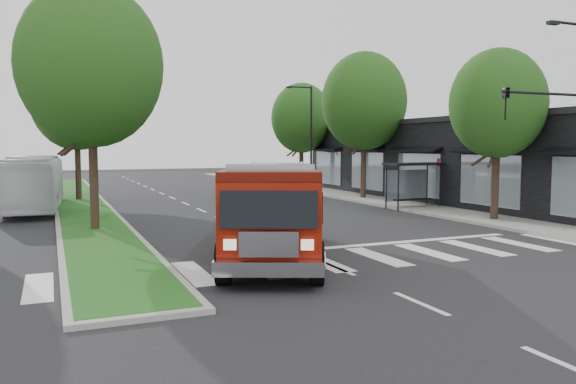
% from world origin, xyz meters
% --- Properties ---
extents(ground, '(140.00, 140.00, 0.00)m').
position_xyz_m(ground, '(0.00, 0.00, 0.00)').
color(ground, black).
rests_on(ground, ground).
extents(sidewalk_right, '(5.00, 80.00, 0.15)m').
position_xyz_m(sidewalk_right, '(12.50, 10.00, 0.07)').
color(sidewalk_right, gray).
rests_on(sidewalk_right, ground).
extents(median, '(3.00, 50.00, 0.15)m').
position_xyz_m(median, '(-6.00, 18.00, 0.08)').
color(median, gray).
rests_on(median, ground).
extents(storefront_row, '(8.00, 30.00, 5.00)m').
position_xyz_m(storefront_row, '(17.00, 10.00, 2.50)').
color(storefront_row, black).
rests_on(storefront_row, ground).
extents(bus_shelter, '(3.20, 1.60, 2.61)m').
position_xyz_m(bus_shelter, '(11.20, 8.15, 2.04)').
color(bus_shelter, black).
rests_on(bus_shelter, ground).
extents(tree_right_near, '(4.40, 4.40, 8.05)m').
position_xyz_m(tree_right_near, '(11.50, 2.00, 5.51)').
color(tree_right_near, black).
rests_on(tree_right_near, ground).
extents(tree_right_mid, '(5.60, 5.60, 9.72)m').
position_xyz_m(tree_right_mid, '(11.50, 14.00, 6.49)').
color(tree_right_mid, black).
rests_on(tree_right_mid, ground).
extents(tree_right_far, '(5.00, 5.00, 8.73)m').
position_xyz_m(tree_right_far, '(11.50, 24.00, 5.84)').
color(tree_right_far, black).
rests_on(tree_right_far, ground).
extents(tree_median_near, '(5.80, 5.80, 10.16)m').
position_xyz_m(tree_median_near, '(-6.00, 6.00, 6.81)').
color(tree_median_near, black).
rests_on(tree_median_near, ground).
extents(tree_median_far, '(5.60, 5.60, 9.72)m').
position_xyz_m(tree_median_far, '(-6.00, 20.00, 6.49)').
color(tree_median_far, black).
rests_on(tree_median_far, ground).
extents(streetlight_right_near, '(4.08, 0.22, 8.00)m').
position_xyz_m(streetlight_right_near, '(9.61, -3.50, 4.67)').
color(streetlight_right_near, black).
rests_on(streetlight_right_near, ground).
extents(streetlight_right_far, '(2.11, 0.20, 8.00)m').
position_xyz_m(streetlight_right_far, '(10.35, 20.00, 4.48)').
color(streetlight_right_far, black).
rests_on(streetlight_right_far, ground).
extents(fire_engine, '(5.99, 9.27, 3.10)m').
position_xyz_m(fire_engine, '(-1.13, -1.87, 1.49)').
color(fire_engine, '#510C04').
rests_on(fire_engine, ground).
extents(city_bus, '(3.16, 11.03, 3.04)m').
position_xyz_m(city_bus, '(-8.50, 15.64, 1.52)').
color(city_bus, silver).
rests_on(city_bus, ground).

